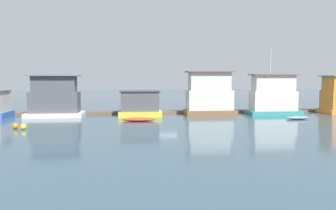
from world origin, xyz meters
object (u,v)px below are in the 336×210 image
Objects in this scene: dinghy_red at (139,119)px; houseboat_white at (55,99)px; houseboat_yellow at (140,104)px; dinghy_grey at (298,118)px; buoy_orange at (15,126)px; buoy_yellow at (23,127)px; houseboat_teal at (273,97)px; mooring_post_far_left at (153,109)px; houseboat_brown at (209,95)px.

houseboat_white is at bearing 151.58° from dinghy_red.
houseboat_yellow reaches higher than dinghy_grey.
houseboat_white is at bearing 82.21° from buoy_orange.
buoy_yellow is 0.98× the size of buoy_orange.
houseboat_teal is 15.45m from mooring_post_far_left.
houseboat_white is 12.03× the size of buoy_orange.
mooring_post_far_left is 2.61× the size of buoy_yellow.
mooring_post_far_left reaches higher than buoy_orange.
houseboat_brown reaches higher than dinghy_red.
houseboat_brown is 2.19× the size of dinghy_grey.
houseboat_yellow is 0.84× the size of houseboat_brown.
houseboat_yellow is at bearing 163.72° from dinghy_grey.
houseboat_brown is 7.36m from mooring_post_far_left.
houseboat_teal is 29.43m from buoy_yellow.
houseboat_teal reaches higher than houseboat_brown.
dinghy_red is at bearing -163.57° from houseboat_teal.
houseboat_brown reaches higher than houseboat_yellow.
houseboat_white is 12.09m from mooring_post_far_left.
houseboat_brown is 1.64× the size of dinghy_red.
houseboat_teal is at bearing 95.48° from dinghy_grey.
houseboat_teal is at bearing -6.47° from mooring_post_far_left.
houseboat_yellow reaches higher than buoy_yellow.
houseboat_yellow is 17.05m from houseboat_teal.
houseboat_white is 28.35m from dinghy_grey.
dinghy_grey is at bearing -84.52° from houseboat_teal.
houseboat_teal is 15.14× the size of buoy_orange.
buoy_yellow is at bearing -28.66° from buoy_orange.
houseboat_white is at bearing 179.41° from houseboat_teal.
buoy_yellow is at bearing -160.44° from houseboat_teal.
houseboat_white is 27.19m from houseboat_teal.
mooring_post_far_left is (11.91, 1.45, -1.47)m from houseboat_white.
houseboat_teal is at bearing 0.91° from houseboat_yellow.
houseboat_teal reaches higher than dinghy_red.
houseboat_white is at bearing 87.31° from buoy_yellow.
mooring_post_far_left is at bearing 167.66° from houseboat_brown.
houseboat_teal is at bearing -1.43° from houseboat_brown.
dinghy_red is 7.13m from mooring_post_far_left.
houseboat_teal is 30.07m from buoy_orange.
dinghy_red is (9.93, -5.37, -1.98)m from houseboat_white.
buoy_yellow reaches higher than dinghy_red.
houseboat_brown is 10.66m from dinghy_red.
dinghy_grey is at bearing 8.94° from buoy_yellow.
dinghy_grey is (17.78, -0.30, -0.01)m from dinghy_red.
houseboat_white is 9.92m from buoy_orange.
houseboat_teal is (8.30, -0.21, -0.21)m from houseboat_brown.
mooring_post_far_left is (-15.79, 7.13, 0.52)m from dinghy_grey.
houseboat_brown is (8.73, 0.48, 1.01)m from houseboat_yellow.
dinghy_grey is (27.71, -5.68, -1.99)m from houseboat_white.
houseboat_white reaches higher than buoy_yellow.
houseboat_yellow is at bearing 41.94° from buoy_yellow.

